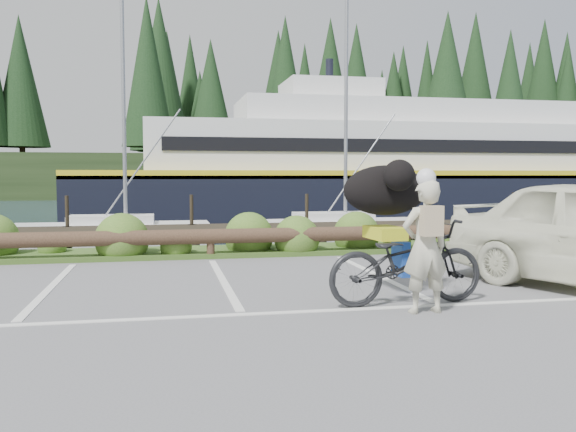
# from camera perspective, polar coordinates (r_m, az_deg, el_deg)

# --- Properties ---
(ground) EXTENTS (72.00, 72.00, 0.00)m
(ground) POSITION_cam_1_polar(r_m,az_deg,el_deg) (7.90, -4.69, -8.55)
(ground) COLOR #5C5C5E
(harbor_backdrop) EXTENTS (170.00, 160.00, 30.00)m
(harbor_backdrop) POSITION_cam_1_polar(r_m,az_deg,el_deg) (86.10, -10.68, 2.79)
(harbor_backdrop) COLOR #1A2D3E
(harbor_backdrop) RESTS_ON ground
(vegetation_strip) EXTENTS (34.00, 1.60, 0.10)m
(vegetation_strip) POSITION_cam_1_polar(r_m,az_deg,el_deg) (13.09, -7.47, -3.34)
(vegetation_strip) COLOR #3D5B21
(vegetation_strip) RESTS_ON ground
(log_rail) EXTENTS (32.00, 0.30, 0.60)m
(log_rail) POSITION_cam_1_polar(r_m,az_deg,el_deg) (12.41, -7.24, -3.97)
(log_rail) COLOR #443021
(log_rail) RESTS_ON ground
(bicycle) EXTENTS (2.19, 0.88, 1.13)m
(bicycle) POSITION_cam_1_polar(r_m,az_deg,el_deg) (8.12, 11.02, -4.22)
(bicycle) COLOR black
(bicycle) RESTS_ON ground
(cyclist) EXTENTS (0.62, 0.43, 1.64)m
(cyclist) POSITION_cam_1_polar(r_m,az_deg,el_deg) (7.64, 12.71, -2.82)
(cyclist) COLOR beige
(cyclist) RESTS_ON ground
(dog) EXTENTS (0.67, 1.25, 0.70)m
(dog) POSITION_cam_1_polar(r_m,az_deg,el_deg) (8.66, 9.09, 2.39)
(dog) COLOR black
(dog) RESTS_ON bicycle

